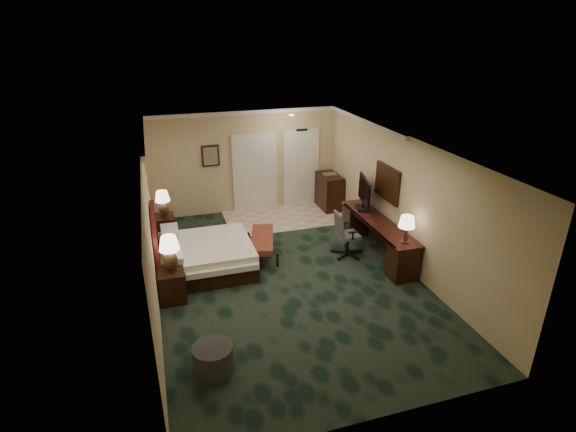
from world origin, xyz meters
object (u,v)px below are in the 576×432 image
object	(u,v)px
bed_bench	(262,246)
minibar	(329,191)
bed	(207,256)
nightstand_near	(172,285)
desk_chair	(348,234)
ottoman	(213,359)
nightstand_far	(164,228)
lamp_near	(170,254)
lamp_far	(163,204)
tv	(364,194)
desk	(377,238)

from	to	relation	value
bed_bench	minibar	size ratio (longest dim) A/B	1.40
bed	minibar	world-z (taller)	minibar
nightstand_near	desk_chair	xyz separation A→B (m)	(3.80, 0.66, 0.21)
ottoman	desk_chair	world-z (taller)	desk_chair
nightstand_far	lamp_near	bearing A→B (deg)	-89.31
nightstand_far	bed_bench	bearing A→B (deg)	-35.89
lamp_far	tv	world-z (taller)	tv
nightstand_near	tv	size ratio (longest dim) A/B	0.62
nightstand_near	ottoman	xyz separation A→B (m)	(0.44, -2.10, -0.08)
nightstand_near	ottoman	world-z (taller)	nightstand_near
nightstand_near	desk_chair	distance (m)	3.86
desk_chair	nightstand_near	bearing A→B (deg)	-169.89
bed_bench	ottoman	size ratio (longest dim) A/B	2.24
nightstand_near	tv	distance (m)	4.69
nightstand_near	ottoman	size ratio (longest dim) A/B	1.00
bed	desk	distance (m)	3.69
ottoman	tv	world-z (taller)	tv
ottoman	desk	world-z (taller)	desk
lamp_far	minibar	world-z (taller)	lamp_far
nightstand_far	lamp_far	size ratio (longest dim) A/B	0.95
nightstand_far	desk_chair	xyz separation A→B (m)	(3.80, -1.96, 0.21)
nightstand_far	tv	size ratio (longest dim) A/B	0.62
bed	bed_bench	world-z (taller)	bed
nightstand_near	desk	distance (m)	4.46
nightstand_far	ottoman	xyz separation A→B (m)	(0.44, -4.72, -0.09)
bed_bench	desk	bearing A→B (deg)	0.37
nightstand_far	ottoman	size ratio (longest dim) A/B	1.00
nightstand_near	lamp_near	world-z (taller)	lamp_near
nightstand_far	lamp_far	world-z (taller)	lamp_far
ottoman	tv	size ratio (longest dim) A/B	0.62
nightstand_far	desk_chair	distance (m)	4.28
lamp_near	minibar	bearing A→B (deg)	37.35
bed_bench	tv	bearing A→B (deg)	17.53
nightstand_near	minibar	distance (m)	5.57
lamp_near	bed_bench	bearing A→B (deg)	30.97
lamp_far	desk_chair	distance (m)	4.24
ottoman	desk_chair	size ratio (longest dim) A/B	0.58
lamp_near	lamp_far	bearing A→B (deg)	90.01
desk_chair	nightstand_far	bearing A→B (deg)	152.89
lamp_near	desk	bearing A→B (deg)	6.84
minibar	ottoman	bearing A→B (deg)	-126.22
lamp_near	nightstand_near	bearing A→B (deg)	170.63
lamp_far	ottoman	size ratio (longest dim) A/B	1.05
nightstand_far	bed_bench	world-z (taller)	nightstand_far
nightstand_near	lamp_far	world-z (taller)	lamp_far
lamp_far	minibar	size ratio (longest dim) A/B	0.66
bed	lamp_near	bearing A→B (deg)	-127.74
ottoman	desk_chair	xyz separation A→B (m)	(3.35, 2.76, 0.30)
ottoman	desk	size ratio (longest dim) A/B	0.22
lamp_near	desk_chair	distance (m)	3.85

